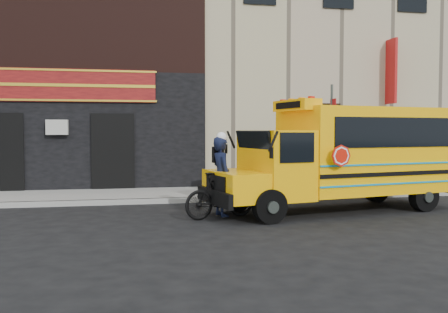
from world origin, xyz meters
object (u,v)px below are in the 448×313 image
bicycle (220,195)px  cyclist (221,178)px  school_bus (347,154)px  sign_pole (332,136)px

bicycle → cyclist: bearing=-44.5°
school_bus → cyclist: size_ratio=3.69×
sign_pole → cyclist: bearing=-145.1°
school_bus → sign_pole: (0.55, 2.33, 0.45)m
bicycle → cyclist: 0.41m
school_bus → bicycle: (-3.57, -0.58, -0.94)m
school_bus → cyclist: (-3.53, -0.51, -0.54)m
sign_pole → bicycle: bearing=-144.7°
school_bus → cyclist: school_bus is taller
school_bus → sign_pole: size_ratio=2.00×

